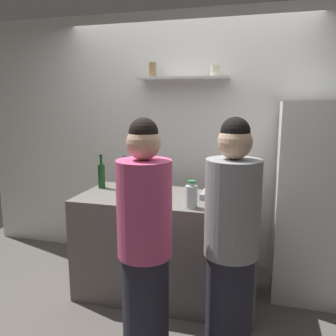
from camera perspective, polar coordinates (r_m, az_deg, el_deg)
ground_plane at (r=2.97m, az=-2.69°, el=-24.16°), size 5.28×5.28×0.00m
back_wall_assembly at (r=3.66m, az=3.24°, el=4.52°), size 4.80×0.32×2.60m
refrigerator at (r=3.30m, az=22.92°, el=-4.97°), size 0.65×0.69×1.71m
counter at (r=3.15m, az=-0.00°, el=-12.61°), size 1.55×0.75×0.90m
baking_pan at (r=2.97m, az=8.83°, el=-4.47°), size 0.34×0.24×0.05m
utensil_holder at (r=2.86m, az=-1.98°, el=-4.15°), size 0.10×0.10×0.22m
wine_bottle_pale_glass at (r=3.41m, az=-7.13°, el=-0.99°), size 0.07×0.07×0.29m
wine_bottle_dark_glass at (r=3.01m, az=-4.11°, el=-2.21°), size 0.06×0.06×0.32m
wine_bottle_amber_glass at (r=3.06m, az=12.89°, el=-2.29°), size 0.07×0.07×0.33m
wine_bottle_green_glass at (r=3.33m, az=-10.88°, el=-1.16°), size 0.06×0.06×0.32m
water_bottle_plastic at (r=2.67m, az=3.87°, el=-4.58°), size 0.09×0.09×0.21m
person_pink_top at (r=2.23m, az=-3.81°, el=-13.23°), size 0.34×0.34×1.62m
person_grey_hoodie at (r=2.26m, az=10.32°, el=-12.99°), size 0.34×0.34×1.62m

